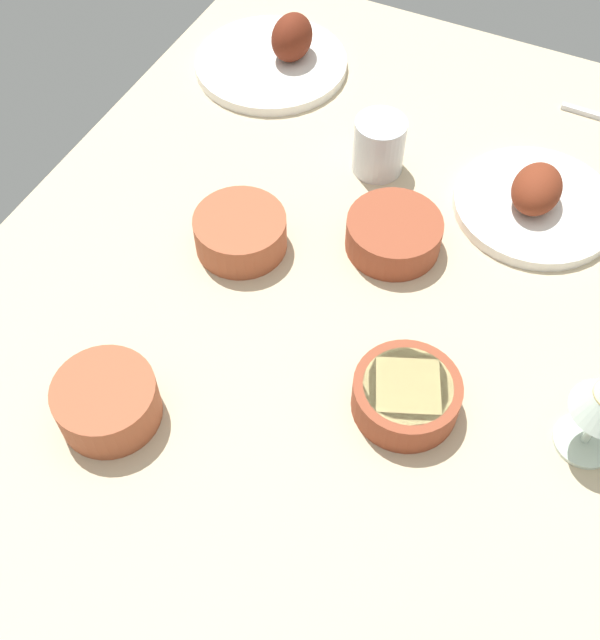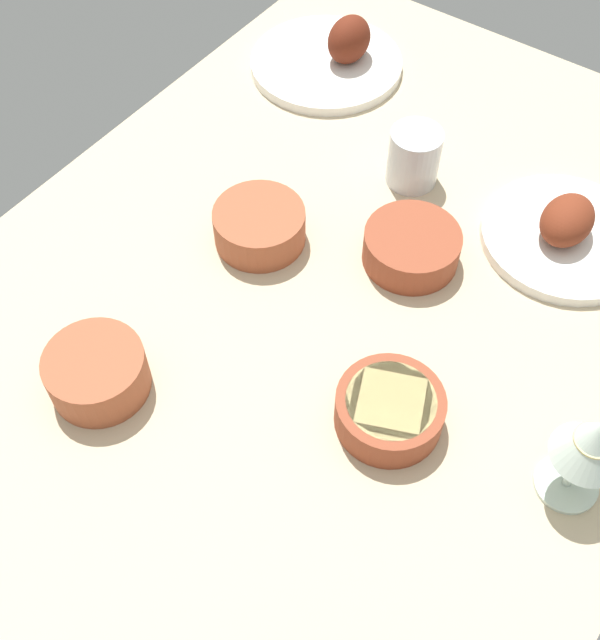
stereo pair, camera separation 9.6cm
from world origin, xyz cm
name	(u,v)px [view 2 (the right image)]	position (x,y,z in cm)	size (l,w,h in cm)	color
dining_table	(300,338)	(0.00, 0.00, 2.00)	(140.00, 90.00, 4.00)	#C6B28E
plate_far_side	(332,57)	(45.90, 26.39, 5.98)	(24.74, 24.74, 8.81)	white
plate_center_main	(565,232)	(32.60, -20.40, 5.84)	(22.61, 22.61, 7.23)	white
bowl_potatoes	(412,246)	(17.86, -5.18, 6.60)	(12.75, 12.75, 4.73)	brown
bowl_soup	(97,371)	(-20.31, 14.38, 7.11)	(11.76, 11.76, 5.73)	#A35133
bowl_pasta	(390,409)	(-4.55, -15.67, 6.57)	(12.43, 12.43, 4.68)	brown
bowl_onions	(259,225)	(9.10, 13.18, 6.80)	(12.32, 12.32, 5.12)	#A35133
wine_glass	(593,443)	(0.02, -35.68, 13.93)	(7.60, 7.60, 14.00)	silver
water_tumbler	(414,157)	(31.03, 2.51, 8.19)	(7.37, 7.37, 8.39)	silver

